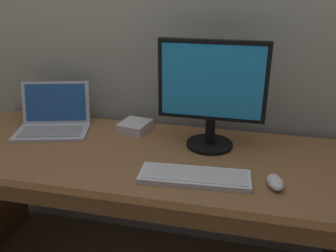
% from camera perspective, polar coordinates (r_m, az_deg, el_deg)
% --- Properties ---
extents(desk, '(1.90, 0.71, 0.75)m').
position_cam_1_polar(desk, '(1.71, -3.84, -9.17)').
color(desk, olive).
rests_on(desk, ground).
extents(laptop_silver, '(0.42, 0.36, 0.23)m').
position_cam_1_polar(laptop_silver, '(1.95, -17.75, 0.69)').
color(laptop_silver, silver).
rests_on(laptop_silver, desk).
extents(external_monitor, '(0.48, 0.22, 0.50)m').
position_cam_1_polar(external_monitor, '(1.60, 6.96, 5.67)').
color(external_monitor, black).
rests_on(external_monitor, desk).
extents(wired_keyboard, '(0.44, 0.18, 0.02)m').
position_cam_1_polar(wired_keyboard, '(1.43, 4.23, -8.03)').
color(wired_keyboard, white).
rests_on(wired_keyboard, desk).
extents(computer_mouse, '(0.08, 0.12, 0.04)m').
position_cam_1_polar(computer_mouse, '(1.43, 16.64, -8.55)').
color(computer_mouse, white).
rests_on(computer_mouse, desk).
extents(external_drive_box, '(0.16, 0.18, 0.05)m').
position_cam_1_polar(external_drive_box, '(1.87, -5.31, -0.03)').
color(external_drive_box, silver).
rests_on(external_drive_box, desk).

